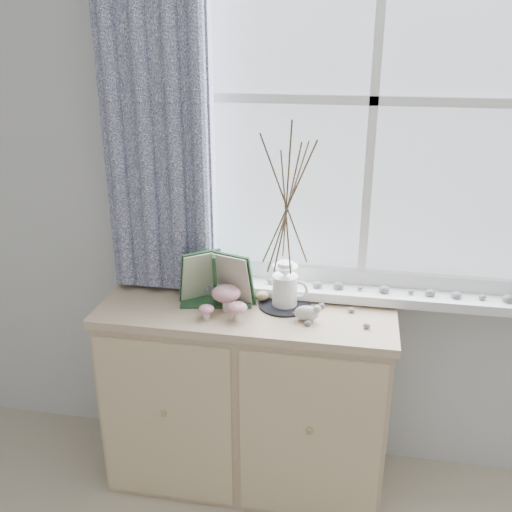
# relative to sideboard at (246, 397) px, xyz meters

# --- Properties ---
(room_shell) EXTENTS (4.04, 4.04, 2.62)m
(room_shell) POSITION_rel_sideboard_xyz_m (0.16, -1.62, 1.23)
(room_shell) COLOR silver
(room_shell) RESTS_ON ground
(sideboard) EXTENTS (1.20, 0.45, 0.85)m
(sideboard) POSITION_rel_sideboard_xyz_m (0.00, 0.00, 0.00)
(sideboard) COLOR #CAAE8D
(sideboard) RESTS_ON ground
(botanical_book) EXTENTS (0.35, 0.19, 0.23)m
(botanical_book) POSITION_rel_sideboard_xyz_m (-0.13, -0.01, 0.54)
(botanical_book) COLOR #204425
(botanical_book) RESTS_ON sideboard
(toadstool_cluster) EXTENTS (0.19, 0.17, 0.11)m
(toadstool_cluster) POSITION_rel_sideboard_xyz_m (-0.07, -0.05, 0.49)
(toadstool_cluster) COLOR white
(toadstool_cluster) RESTS_ON sideboard
(wooden_eggs) EXTENTS (0.09, 0.11, 0.07)m
(wooden_eggs) POSITION_rel_sideboard_xyz_m (0.03, 0.11, 0.45)
(wooden_eggs) COLOR tan
(wooden_eggs) RESTS_ON sideboard
(songbird_figurine) EXTENTS (0.13, 0.06, 0.07)m
(songbird_figurine) POSITION_rel_sideboard_xyz_m (0.25, -0.05, 0.46)
(songbird_figurine) COLOR beige
(songbird_figurine) RESTS_ON sideboard
(crocheted_doily) EXTENTS (0.21, 0.21, 0.01)m
(crocheted_doily) POSITION_rel_sideboard_xyz_m (0.15, 0.05, 0.43)
(crocheted_doily) COLOR black
(crocheted_doily) RESTS_ON sideboard
(twig_pitcher) EXTENTS (0.28, 0.28, 0.77)m
(twig_pitcher) POSITION_rel_sideboard_xyz_m (0.15, 0.05, 0.87)
(twig_pitcher) COLOR white
(twig_pitcher) RESTS_ON crocheted_doily
(sideboard_pebbles) EXTENTS (0.33, 0.23, 0.02)m
(sideboard_pebbles) POSITION_rel_sideboard_xyz_m (0.33, 0.01, 0.43)
(sideboard_pebbles) COLOR gray
(sideboard_pebbles) RESTS_ON sideboard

